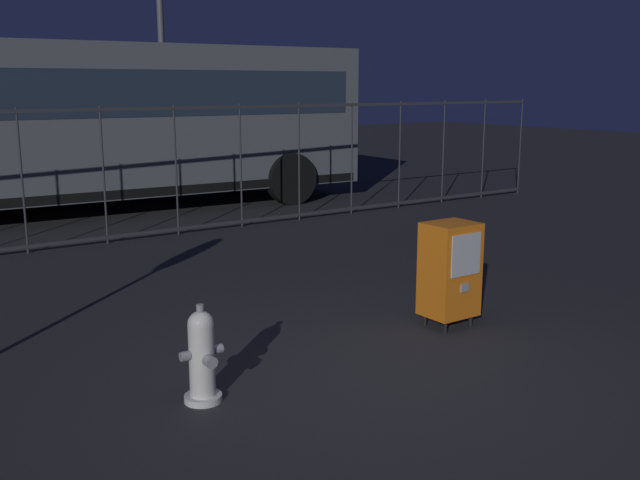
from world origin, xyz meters
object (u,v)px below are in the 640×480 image
(newspaper_box_primary, at_px, (450,269))
(street_light_near_right, at_px, (160,19))
(bus_near, at_px, (78,118))
(fire_hydrant, at_px, (202,356))

(newspaper_box_primary, bearing_deg, street_light_near_right, 80.80)
(newspaper_box_primary, distance_m, bus_near, 8.70)
(street_light_near_right, bearing_deg, bus_near, -139.21)
(fire_hydrant, xyz_separation_m, street_light_near_right, (4.47, 11.05, 3.36))
(fire_hydrant, bearing_deg, newspaper_box_primary, 4.57)
(newspaper_box_primary, bearing_deg, bus_near, 95.62)
(bus_near, xyz_separation_m, street_light_near_right, (2.60, 2.24, 2.00))
(newspaper_box_primary, relative_size, bus_near, 0.10)
(newspaper_box_primary, bearing_deg, fire_hydrant, -175.43)
(bus_near, distance_m, street_light_near_right, 3.97)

